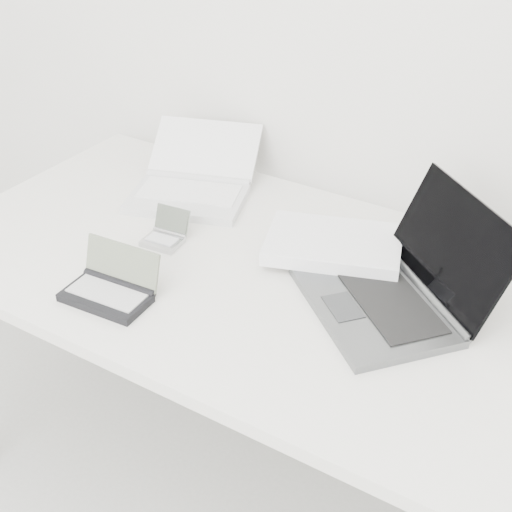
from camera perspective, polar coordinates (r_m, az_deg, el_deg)
The scene contains 5 objects.
desk at distance 1.56m, azimuth 1.71°, elevation -2.91°, with size 1.60×0.80×0.73m.
laptop_large at distance 1.51m, azimuth 8.84°, elevation -0.89°, with size 0.59×0.47×0.22m.
netbook_open_white at distance 1.85m, azimuth -5.06°, elevation 5.78°, with size 0.38×0.42×0.13m.
pda_silver at distance 1.66m, azimuth -7.25°, elevation 1.64°, with size 0.10×0.10×0.07m.
palmtop_charcoal at distance 1.49m, azimuth -11.55°, elevation -2.58°, with size 0.19×0.14×0.10m.
Camera 1 is at (0.63, 0.45, 1.60)m, focal length 50.00 mm.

